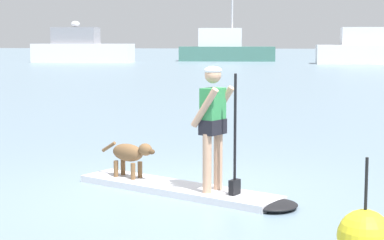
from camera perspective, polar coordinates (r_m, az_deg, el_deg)
ground_plane at (r=9.11m, az=-1.37°, el=-6.37°), size 400.00×400.00×0.00m
paddleboard at (r=8.97m, az=-0.21°, el=-6.25°), size 3.38×1.96×0.10m
person_paddler at (r=8.56m, az=1.93°, el=-0.01°), size 0.68×0.60×1.67m
dog at (r=9.56m, az=-5.46°, el=-2.98°), size 0.96×0.49×0.54m
moored_boat_outer at (r=67.86m, az=-9.73°, el=6.19°), size 10.39×3.40×4.23m
moored_boat_far_starboard at (r=71.93m, az=2.94°, el=6.30°), size 10.78×4.55×11.87m
moored_boat_center at (r=64.94m, az=15.90°, el=5.97°), size 11.90×4.39×11.77m
marker_buoy at (r=6.43m, az=14.96°, el=-9.87°), size 0.52×0.52×1.02m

